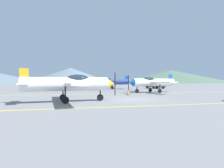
# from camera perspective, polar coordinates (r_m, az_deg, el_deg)

# --- Properties ---
(ground_plane) EXTENTS (400.00, 400.00, 0.00)m
(ground_plane) POSITION_cam_1_polar(r_m,az_deg,el_deg) (17.00, 6.82, -4.70)
(ground_plane) COLOR slate
(apron_line_near) EXTENTS (80.00, 0.16, 0.01)m
(apron_line_near) POSITION_cam_1_polar(r_m,az_deg,el_deg) (13.00, 13.46, -6.50)
(apron_line_near) COLOR yellow
(apron_line_near) RESTS_ON ground_plane
(apron_line_far) EXTENTS (80.00, 0.16, 0.01)m
(apron_line_far) POSITION_cam_1_polar(r_m,az_deg,el_deg) (24.05, 0.80, -2.97)
(apron_line_far) COLOR yellow
(apron_line_far) RESTS_ON ground_plane
(airplane_near) EXTENTS (7.63, 8.76, 2.62)m
(airplane_near) POSITION_cam_1_polar(r_m,az_deg,el_deg) (15.07, -12.77, 0.15)
(airplane_near) COLOR white
(airplane_near) RESTS_ON ground_plane
(airplane_mid) EXTENTS (7.65, 8.73, 2.62)m
(airplane_mid) POSITION_cam_1_polar(r_m,az_deg,el_deg) (26.50, 12.27, 0.56)
(airplane_mid) COLOR white
(airplane_mid) RESTS_ON ground_plane
(airplane_far) EXTENTS (7.65, 8.75, 2.62)m
(airplane_far) POSITION_cam_1_polar(r_m,az_deg,el_deg) (36.86, -0.66, 0.74)
(airplane_far) COLOR #33478C
(airplane_far) RESTS_ON ground_plane
(car_sedan) EXTENTS (3.04, 4.65, 1.62)m
(car_sedan) POSITION_cam_1_polar(r_m,az_deg,el_deg) (40.16, 13.23, -0.16)
(car_sedan) COLOR black
(car_sedan) RESTS_ON ground_plane
(traffic_cone_side) EXTENTS (0.36, 0.36, 0.59)m
(traffic_cone_side) POSITION_cam_1_polar(r_m,az_deg,el_deg) (21.88, 4.97, -2.64)
(traffic_cone_side) COLOR black
(traffic_cone_side) RESTS_ON ground_plane
(hill_centerleft) EXTENTS (69.16, 69.16, 12.29)m
(hill_centerleft) POSITION_cam_1_polar(r_m,az_deg,el_deg) (157.79, -12.83, 2.71)
(hill_centerleft) COLOR slate
(hill_centerleft) RESTS_ON ground_plane
(hill_centerright) EXTENTS (88.52, 88.52, 9.79)m
(hill_centerright) POSITION_cam_1_polar(r_m,az_deg,el_deg) (154.82, 17.58, 2.25)
(hill_centerright) COLOR #4C6651
(hill_centerright) RESTS_ON ground_plane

